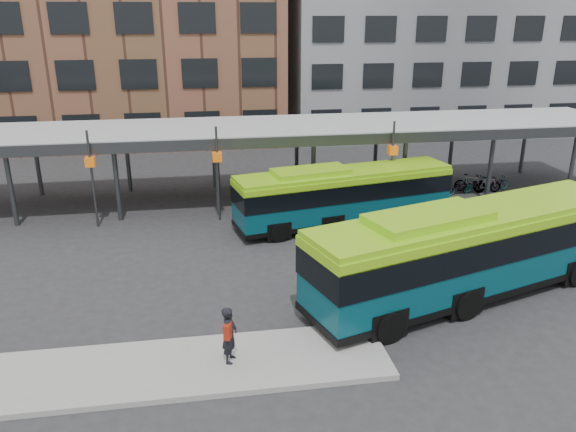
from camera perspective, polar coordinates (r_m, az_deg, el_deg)
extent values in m
plane|color=#28282B|center=(20.42, 2.90, -9.31)|extent=(120.00, 120.00, 0.00)
cube|color=gray|center=(17.55, -13.41, -14.97)|extent=(14.00, 3.00, 0.18)
cube|color=#999B9E|center=(31.21, -1.95, 8.94)|extent=(40.00, 6.00, 0.35)
cube|color=#383A3D|center=(28.33, -1.17, 7.49)|extent=(40.00, 0.15, 0.55)
cylinder|color=#383A3D|center=(30.45, -26.31, 2.49)|extent=(0.24, 0.24, 3.80)
cylinder|color=#383A3D|center=(35.09, -24.11, 4.92)|extent=(0.24, 0.24, 3.80)
cylinder|color=#383A3D|center=(29.34, -16.97, 3.11)|extent=(0.24, 0.24, 3.80)
cylinder|color=#383A3D|center=(34.13, -15.97, 5.52)|extent=(0.24, 0.24, 3.80)
cylinder|color=#383A3D|center=(29.05, -7.16, 3.68)|extent=(0.24, 0.24, 3.80)
cylinder|color=#383A3D|center=(33.88, -7.52, 6.03)|extent=(0.24, 0.24, 3.80)
cylinder|color=#383A3D|center=(29.62, 2.56, 4.14)|extent=(0.24, 0.24, 3.80)
cylinder|color=#383A3D|center=(34.37, 0.88, 6.40)|extent=(0.24, 0.24, 3.80)
cylinder|color=#383A3D|center=(31.00, 11.68, 4.46)|extent=(0.24, 0.24, 3.80)
cylinder|color=#383A3D|center=(35.56, 8.89, 6.62)|extent=(0.24, 0.24, 3.80)
cylinder|color=#383A3D|center=(33.08, 19.85, 4.65)|extent=(0.24, 0.24, 3.80)
cylinder|color=#383A3D|center=(37.39, 16.26, 6.72)|extent=(0.24, 0.24, 3.80)
cylinder|color=#383A3D|center=(35.75, 26.92, 4.75)|extent=(0.24, 0.24, 3.80)
cylinder|color=#383A3D|center=(39.77, 22.84, 6.71)|extent=(0.24, 0.24, 3.80)
cylinder|color=#383A3D|center=(28.60, -19.24, 3.48)|extent=(0.12, 0.12, 4.80)
cube|color=#C5540B|center=(28.38, -19.45, 5.22)|extent=(0.45, 0.45, 0.45)
cylinder|color=#383A3D|center=(28.15, -7.14, 4.21)|extent=(0.12, 0.12, 4.80)
cube|color=#C5540B|center=(27.92, -7.21, 5.99)|extent=(0.45, 0.45, 0.45)
cylinder|color=#383A3D|center=(29.81, 10.47, 4.92)|extent=(0.12, 0.12, 4.80)
cube|color=#C5540B|center=(29.59, 10.58, 6.60)|extent=(0.45, 0.45, 0.45)
cube|color=slate|center=(53.23, 13.51, 19.52)|extent=(24.00, 14.00, 20.00)
cube|color=#07404E|center=(21.61, 18.12, -3.51)|extent=(13.21, 6.50, 2.71)
cube|color=black|center=(21.41, 18.28, -2.18)|extent=(13.28, 6.58, 1.03)
cube|color=#81C514|center=(21.10, 18.55, 0.14)|extent=(13.18, 6.40, 0.22)
cube|color=#81C514|center=(19.60, 14.10, -0.23)|extent=(4.72, 3.16, 0.38)
cube|color=black|center=(22.11, 17.78, -6.43)|extent=(13.30, 6.58, 0.26)
cylinder|color=black|center=(25.89, 22.73, -3.04)|extent=(1.13, 0.64, 1.08)
cylinder|color=black|center=(20.43, 17.70, -8.58)|extent=(1.13, 0.64, 1.08)
cylinder|color=black|center=(22.15, 12.99, -5.80)|extent=(1.13, 0.64, 1.08)
cylinder|color=black|center=(18.51, 10.27, -11.05)|extent=(1.13, 0.64, 1.08)
cylinder|color=black|center=(20.39, 5.83, -7.72)|extent=(1.13, 0.64, 1.08)
cube|color=#07404E|center=(27.83, 5.71, 2.03)|extent=(11.08, 4.37, 2.26)
cube|color=black|center=(27.69, 5.74, 2.92)|extent=(11.14, 4.43, 0.86)
cube|color=#81C514|center=(27.48, 5.79, 4.45)|extent=(11.06, 4.28, 0.18)
cube|color=#81C514|center=(26.70, 2.31, 4.48)|extent=(3.87, 2.31, 0.32)
cube|color=black|center=(28.16, 5.64, 0.05)|extent=(11.15, 4.43, 0.22)
cylinder|color=black|center=(28.99, 13.04, 0.26)|extent=(0.94, 0.45, 0.90)
cylinder|color=black|center=(30.74, 10.81, 1.57)|extent=(0.94, 0.45, 0.90)
cylinder|color=black|center=(26.77, 4.58, -0.93)|extent=(0.94, 0.45, 0.90)
cylinder|color=black|center=(28.66, 2.72, 0.55)|extent=(0.94, 0.45, 0.90)
cylinder|color=black|center=(25.80, -0.89, -1.69)|extent=(0.94, 0.45, 0.90)
cylinder|color=black|center=(27.75, -2.43, -0.11)|extent=(0.94, 0.45, 0.90)
imported|color=black|center=(16.94, -5.95, -11.90)|extent=(0.61, 0.75, 1.78)
cube|color=#9C200E|center=(16.67, -6.14, -11.53)|extent=(0.28, 0.37, 0.48)
imported|color=slate|center=(34.06, 17.00, 2.85)|extent=(1.79, 0.94, 0.89)
imported|color=slate|center=(34.77, 17.99, 3.23)|extent=(1.84, 1.02, 1.06)
imported|color=slate|center=(34.93, 18.55, 3.10)|extent=(1.81, 1.09, 0.90)
imported|color=slate|center=(34.88, 19.64, 3.01)|extent=(1.62, 0.49, 0.97)
imported|color=slate|center=(35.54, 20.37, 3.16)|extent=(1.77, 0.80, 0.90)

